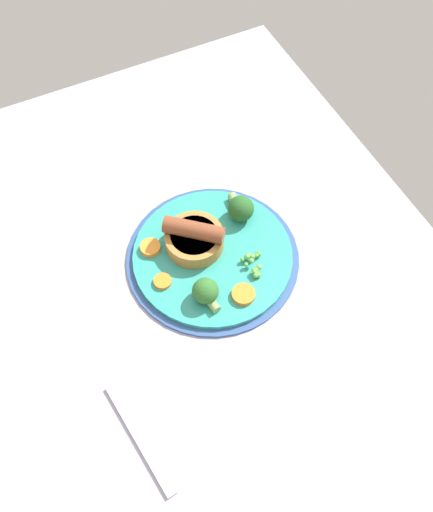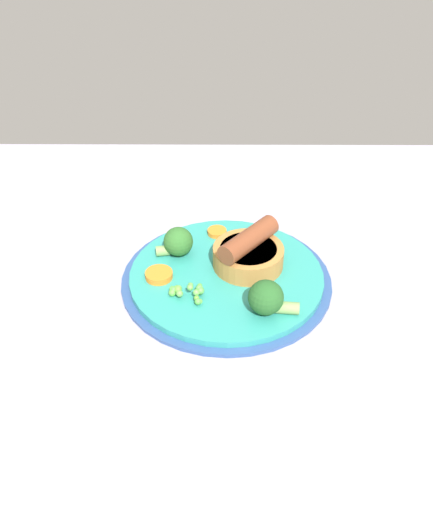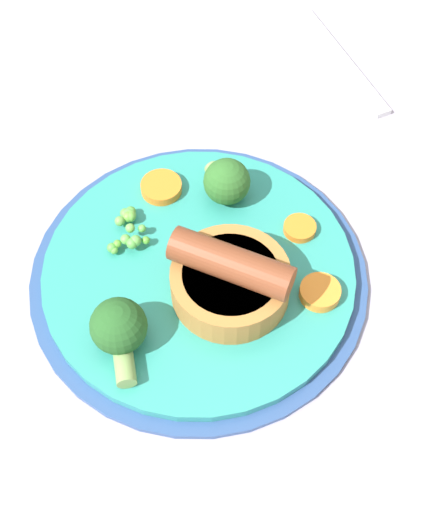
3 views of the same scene
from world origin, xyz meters
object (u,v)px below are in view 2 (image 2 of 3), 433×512
fork (94,197)px  broccoli_floret_far (267,298)px  carrot_slice_4 (262,234)px  carrot_slice_6 (217,232)px  dinner_plate (226,278)px  broccoli_floret_near (177,242)px  sausage_pudding (248,253)px  pea_pile (186,291)px  carrot_slice_0 (159,275)px

fork → broccoli_floret_far: bearing=125.3°
carrot_slice_4 → carrot_slice_6: 6.75cm
dinner_plate → broccoli_floret_near: size_ratio=5.34×
dinner_plate → broccoli_floret_near: (6.90, -4.50, 2.86)cm
carrot_slice_6 → dinner_plate: bearing=97.9°
carrot_slice_6 → sausage_pudding: bearing=119.5°
pea_pile → carrot_slice_6: (-3.95, -14.40, -0.51)cm
fork → pea_pile: bearing=115.0°
dinner_plate → pea_pile: bearing=42.5°
pea_pile → carrot_slice_0: pea_pile is taller
broccoli_floret_far → carrot_slice_4: size_ratio=1.93×
pea_pile → carrot_slice_6: bearing=-105.3°
broccoli_floret_near → carrot_slice_0: broccoli_floret_near is taller
dinner_plate → carrot_slice_0: 9.29cm
pea_pile → broccoli_floret_near: broccoli_floret_near is taller
carrot_slice_0 → carrot_slice_6: (-7.82, -10.53, -0.09)cm
sausage_pudding → carrot_slice_6: (4.34, -7.68, -1.78)cm
pea_pile → broccoli_floret_near: size_ratio=0.86×
pea_pile → carrot_slice_4: (-10.66, -13.70, -0.37)cm
broccoli_floret_near → fork: (15.31, -17.56, -3.13)cm
pea_pile → carrot_slice_0: 5.49cm
fork → carrot_slice_0: bearing=112.4°
carrot_slice_0 → carrot_slice_4: (-14.53, -9.83, 0.05)cm
carrot_slice_4 → fork: bearing=-25.6°
sausage_pudding → carrot_slice_4: size_ratio=2.89×
broccoli_floret_near → fork: bearing=122.3°
broccoli_floret_near → carrot_slice_4: bearing=10.7°
sausage_pudding → pea_pile: bearing=169.2°
pea_pile → carrot_slice_4: pea_pile is taller
fork → carrot_slice_4: bearing=147.2°
broccoli_floret_near → carrot_slice_6: (-5.57, -5.06, -1.68)cm
broccoli_floret_near → broccoli_floret_far: broccoli_floret_far is taller
dinner_plate → broccoli_floret_near: broccoli_floret_near is taller
dinner_plate → fork: bearing=-44.8°
sausage_pudding → carrot_slice_0: (12.15, 2.85, -1.69)cm
pea_pile → carrot_slice_0: bearing=-45.0°
broccoli_floret_near → broccoli_floret_far: bearing=-54.5°
broccoli_floret_far → carrot_slice_4: 16.63cm
dinner_plate → broccoli_floret_near: 8.72cm
dinner_plate → fork: 31.31cm
sausage_pudding → pea_pile: (8.28, 6.73, -1.27)cm
broccoli_floret_near → dinner_plate: bearing=-41.9°
pea_pile → broccoli_floret_near: (1.63, -9.35, 1.17)cm
carrot_slice_4 → sausage_pudding: bearing=71.2°
dinner_plate → sausage_pudding: sausage_pudding is taller
carrot_slice_4 → fork: size_ratio=0.19×
carrot_slice_4 → fork: carrot_slice_4 is taller
carrot_slice_0 → broccoli_floret_far: bearing=154.6°
pea_pile → fork: (16.94, -26.90, -1.96)cm
dinner_plate → carrot_slice_6: 9.73cm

